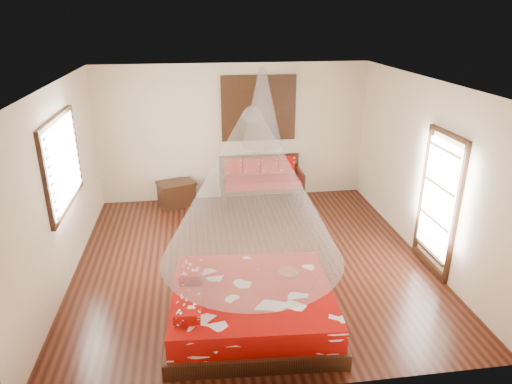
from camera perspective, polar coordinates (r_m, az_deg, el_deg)
room at (r=6.84m, az=-0.59°, el=1.75°), size 5.54×5.54×2.84m
bed at (r=5.95m, az=-0.64°, el=-14.08°), size 2.19×2.01×0.64m
daybed at (r=9.42m, az=0.62°, el=1.74°), size 1.68×0.75×0.94m
storage_chest at (r=9.49m, az=-9.89°, el=-0.16°), size 0.86×0.74×0.50m
shutter_panel at (r=9.37m, az=0.33°, el=10.40°), size 1.52×0.06×1.32m
window_left at (r=7.13m, az=-22.99°, el=3.38°), size 0.10×1.74×1.34m
glazed_door at (r=7.28m, az=21.80°, el=-1.40°), size 0.08×1.02×2.16m
wine_tray at (r=6.12m, az=4.10°, el=-9.65°), size 0.26×0.26×0.21m
mosquito_net_main at (r=5.19m, az=-0.51°, el=0.42°), size 2.20×2.20×1.80m
mosquito_net_daybed at (r=8.90m, az=0.78°, el=10.46°), size 0.79×0.79×1.50m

